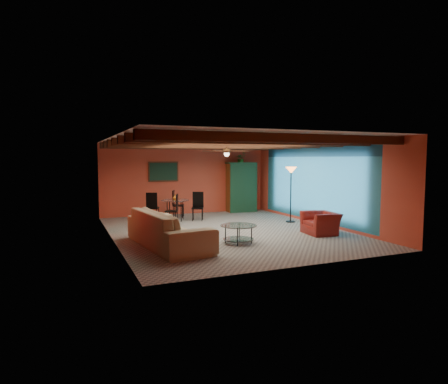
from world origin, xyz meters
name	(u,v)px	position (x,y,z in m)	size (l,w,h in m)	color
room	(225,151)	(0.00, 0.11, 2.36)	(6.52, 8.01, 2.71)	gray
sofa	(169,229)	(-2.08, -1.24, 0.44)	(2.99, 1.17, 0.87)	#9A8663
armchair	(321,223)	(2.32, -1.40, 0.31)	(0.96, 0.84, 0.63)	maroon
coffee_table	(238,234)	(-0.35, -1.59, 0.24)	(0.93, 0.93, 0.48)	silver
dining_table	(175,206)	(-0.85, 2.54, 0.50)	(1.91, 1.91, 0.99)	silver
armoire	(241,188)	(2.20, 3.70, 0.96)	(1.10, 0.54, 1.93)	brown
floor_lamp	(291,194)	(2.65, 0.70, 0.94)	(0.38, 0.38, 1.87)	black
ceiling_fan	(227,151)	(0.00, 0.00, 2.36)	(1.50, 1.50, 0.44)	#472614
painting	(163,172)	(-0.90, 3.96, 1.65)	(1.05, 0.03, 0.65)	black
potted_plant	(241,158)	(2.20, 3.70, 2.16)	(0.41, 0.36, 0.46)	#26661E
vase	(175,189)	(-0.85, 2.54, 1.08)	(0.17, 0.17, 0.18)	orange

